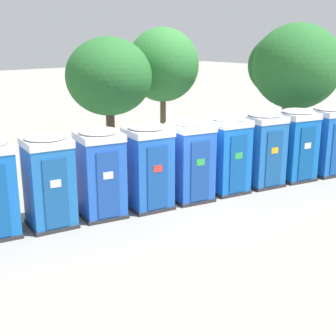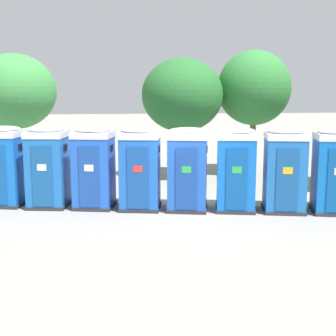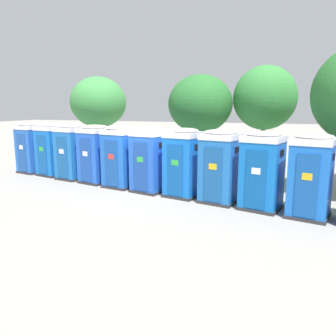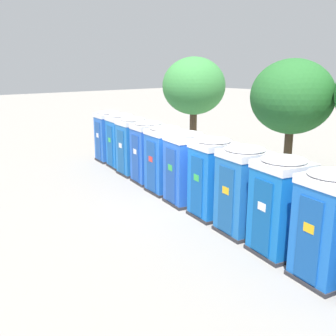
{
  "view_description": "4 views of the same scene",
  "coord_description": "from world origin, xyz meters",
  "px_view_note": "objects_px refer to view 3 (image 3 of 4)",
  "views": [
    {
      "loc": [
        -9.59,
        -10.39,
        4.95
      ],
      "look_at": [
        -0.8,
        -0.06,
        1.12
      ],
      "focal_mm": 50.0,
      "sensor_mm": 36.0,
      "label": 1
    },
    {
      "loc": [
        -2.25,
        -14.14,
        3.63
      ],
      "look_at": [
        -0.64,
        -0.09,
        1.29
      ],
      "focal_mm": 50.0,
      "sensor_mm": 36.0,
      "label": 2
    },
    {
      "loc": [
        5.02,
        -11.8,
        3.26
      ],
      "look_at": [
        0.77,
        -0.38,
        1.01
      ],
      "focal_mm": 35.0,
      "sensor_mm": 36.0,
      "label": 3
    },
    {
      "loc": [
        9.39,
        -9.19,
        4.61
      ],
      "look_at": [
        -1.31,
        0.05,
        0.97
      ],
      "focal_mm": 42.0,
      "sensor_mm": 36.0,
      "label": 4
    }
  ],
  "objects_px": {
    "portapotty_1": "(52,149)",
    "portapotty_8": "(262,170)",
    "portapotty_6": "(183,162)",
    "street_tree_0": "(200,104)",
    "street_tree_4": "(265,98)",
    "portapotty_9": "(311,175)",
    "portapotty_5": "(149,159)",
    "portapotty_7": "(220,166)",
    "portapotty_4": "(120,156)",
    "portapotty_3": "(95,154)",
    "street_tree_3": "(98,103)",
    "portapotty_0": "(32,147)",
    "portapotty_2": "(71,151)"
  },
  "relations": [
    {
      "from": "portapotty_7",
      "to": "street_tree_4",
      "type": "xyz_separation_m",
      "value": [
        0.9,
        6.36,
        2.45
      ]
    },
    {
      "from": "portapotty_6",
      "to": "portapotty_7",
      "type": "distance_m",
      "value": 1.46
    },
    {
      "from": "portapotty_1",
      "to": "portapotty_6",
      "type": "relative_size",
      "value": 1.0
    },
    {
      "from": "portapotty_6",
      "to": "street_tree_0",
      "type": "xyz_separation_m",
      "value": [
        -0.85,
        5.51,
        2.15
      ]
    },
    {
      "from": "portapotty_7",
      "to": "street_tree_3",
      "type": "relative_size",
      "value": 0.49
    },
    {
      "from": "portapotty_2",
      "to": "street_tree_0",
      "type": "bearing_deg",
      "value": 42.03
    },
    {
      "from": "portapotty_1",
      "to": "portapotty_7",
      "type": "distance_m",
      "value": 8.77
    },
    {
      "from": "portapotty_1",
      "to": "portapotty_3",
      "type": "relative_size",
      "value": 1.0
    },
    {
      "from": "portapotty_1",
      "to": "portapotty_3",
      "type": "height_order",
      "value": "same"
    },
    {
      "from": "portapotty_8",
      "to": "portapotty_4",
      "type": "bearing_deg",
      "value": 169.11
    },
    {
      "from": "street_tree_0",
      "to": "street_tree_3",
      "type": "height_order",
      "value": "street_tree_3"
    },
    {
      "from": "portapotty_6",
      "to": "street_tree_4",
      "type": "xyz_separation_m",
      "value": [
        2.33,
        6.07,
        2.45
      ]
    },
    {
      "from": "portapotty_5",
      "to": "street_tree_0",
      "type": "height_order",
      "value": "street_tree_0"
    },
    {
      "from": "portapotty_3",
      "to": "street_tree_0",
      "type": "relative_size",
      "value": 0.51
    },
    {
      "from": "portapotty_8",
      "to": "street_tree_4",
      "type": "relative_size",
      "value": 0.48
    },
    {
      "from": "street_tree_4",
      "to": "portapotty_1",
      "type": "bearing_deg",
      "value": -154.15
    },
    {
      "from": "portapotty_4",
      "to": "portapotty_8",
      "type": "distance_m",
      "value": 5.85
    },
    {
      "from": "portapotty_5",
      "to": "portapotty_7",
      "type": "distance_m",
      "value": 2.92
    },
    {
      "from": "portapotty_6",
      "to": "street_tree_0",
      "type": "distance_m",
      "value": 5.97
    },
    {
      "from": "portapotty_7",
      "to": "street_tree_3",
      "type": "height_order",
      "value": "street_tree_3"
    },
    {
      "from": "street_tree_0",
      "to": "portapotty_8",
      "type": "bearing_deg",
      "value": -58.74
    },
    {
      "from": "portapotty_6",
      "to": "portapotty_2",
      "type": "bearing_deg",
      "value": 169.14
    },
    {
      "from": "portapotty_1",
      "to": "portapotty_9",
      "type": "height_order",
      "value": "same"
    },
    {
      "from": "portapotty_4",
      "to": "portapotty_7",
      "type": "distance_m",
      "value": 4.39
    },
    {
      "from": "portapotty_0",
      "to": "portapotty_4",
      "type": "bearing_deg",
      "value": -11.82
    },
    {
      "from": "portapotty_6",
      "to": "portapotty_9",
      "type": "height_order",
      "value": "same"
    },
    {
      "from": "portapotty_9",
      "to": "street_tree_4",
      "type": "relative_size",
      "value": 0.48
    },
    {
      "from": "portapotty_1",
      "to": "portapotty_8",
      "type": "height_order",
      "value": "same"
    },
    {
      "from": "portapotty_9",
      "to": "portapotty_2",
      "type": "bearing_deg",
      "value": 168.45
    },
    {
      "from": "portapotty_0",
      "to": "street_tree_4",
      "type": "relative_size",
      "value": 0.48
    },
    {
      "from": "portapotty_5",
      "to": "portapotty_7",
      "type": "xyz_separation_m",
      "value": [
        2.88,
        -0.51,
        -0.0
      ]
    },
    {
      "from": "portapotty_1",
      "to": "street_tree_4",
      "type": "bearing_deg",
      "value": 25.85
    },
    {
      "from": "portapotty_4",
      "to": "portapotty_8",
      "type": "bearing_deg",
      "value": -10.89
    },
    {
      "from": "portapotty_3",
      "to": "portapotty_5",
      "type": "xyz_separation_m",
      "value": [
        2.86,
        -0.63,
        -0.0
      ]
    },
    {
      "from": "portapotty_9",
      "to": "street_tree_0",
      "type": "height_order",
      "value": "street_tree_0"
    },
    {
      "from": "portapotty_7",
      "to": "portapotty_8",
      "type": "bearing_deg",
      "value": -12.24
    },
    {
      "from": "portapotty_4",
      "to": "portapotty_6",
      "type": "relative_size",
      "value": 1.0
    },
    {
      "from": "portapotty_3",
      "to": "portapotty_5",
      "type": "bearing_deg",
      "value": -12.38
    },
    {
      "from": "street_tree_0",
      "to": "street_tree_4",
      "type": "distance_m",
      "value": 3.25
    },
    {
      "from": "street_tree_4",
      "to": "portapotty_6",
      "type": "bearing_deg",
      "value": -111.01
    },
    {
      "from": "portapotty_3",
      "to": "street_tree_0",
      "type": "xyz_separation_m",
      "value": [
        3.45,
        4.67,
        2.15
      ]
    },
    {
      "from": "portapotty_3",
      "to": "street_tree_3",
      "type": "distance_m",
      "value": 7.25
    },
    {
      "from": "portapotty_3",
      "to": "street_tree_4",
      "type": "bearing_deg",
      "value": 38.25
    },
    {
      "from": "portapotty_5",
      "to": "street_tree_0",
      "type": "relative_size",
      "value": 0.51
    },
    {
      "from": "portapotty_7",
      "to": "street_tree_4",
      "type": "distance_m",
      "value": 6.88
    },
    {
      "from": "portapotty_2",
      "to": "portapotty_4",
      "type": "relative_size",
      "value": 1.0
    },
    {
      "from": "portapotty_1",
      "to": "street_tree_3",
      "type": "height_order",
      "value": "street_tree_3"
    },
    {
      "from": "portapotty_7",
      "to": "street_tree_4",
      "type": "relative_size",
      "value": 0.48
    },
    {
      "from": "portapotty_6",
      "to": "street_tree_4",
      "type": "bearing_deg",
      "value": 68.99
    },
    {
      "from": "portapotty_0",
      "to": "portapotty_2",
      "type": "distance_m",
      "value": 2.92
    }
  ]
}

